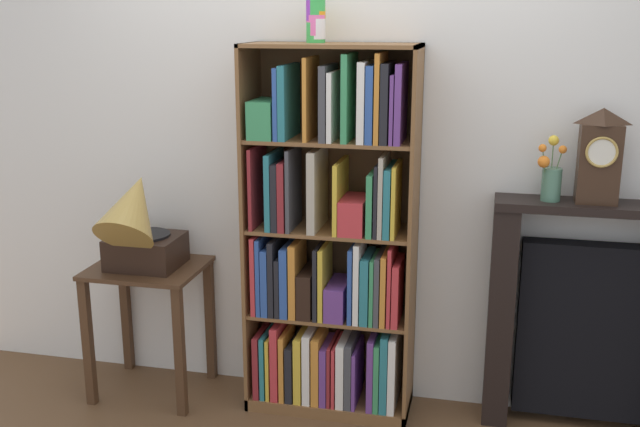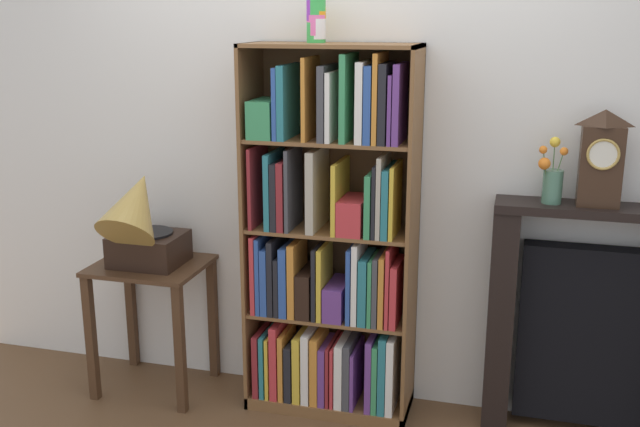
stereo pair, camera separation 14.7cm
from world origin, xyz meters
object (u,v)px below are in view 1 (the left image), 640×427
at_px(side_table_left, 149,298).
at_px(fireplace_mantel, 587,319).
at_px(gramophone, 138,223).
at_px(bookshelf, 331,258).
at_px(flower_vase, 551,177).
at_px(cup_stack, 316,20).
at_px(mantel_clock, 600,156).

height_order(side_table_left, fireplace_mantel, fireplace_mantel).
relative_size(side_table_left, gramophone, 1.24).
bearing_deg(bookshelf, flower_vase, 3.90).
xyz_separation_m(bookshelf, cup_stack, (-0.08, 0.04, 1.11)).
height_order(gramophone, flower_vase, flower_vase).
bearing_deg(cup_stack, side_table_left, -173.59).
distance_m(cup_stack, flower_vase, 1.27).
xyz_separation_m(cup_stack, gramophone, (-0.86, -0.17, -0.96)).
distance_m(bookshelf, fireplace_mantel, 1.23).
bearing_deg(gramophone, bookshelf, 7.54).
height_order(side_table_left, gramophone, gramophone).
relative_size(fireplace_mantel, flower_vase, 3.80).
bearing_deg(side_table_left, cup_stack, 6.41).
bearing_deg(gramophone, flower_vase, 5.69).
bearing_deg(bookshelf, side_table_left, -176.72).
relative_size(side_table_left, flower_vase, 2.36).
height_order(cup_stack, fireplace_mantel, cup_stack).
relative_size(cup_stack, gramophone, 0.36).
xyz_separation_m(bookshelf, gramophone, (-0.94, -0.12, 0.15)).
relative_size(fireplace_mantel, mantel_clock, 2.63).
xyz_separation_m(bookshelf, side_table_left, (-0.94, -0.05, -0.27)).
height_order(gramophone, fireplace_mantel, gramophone).
distance_m(fireplace_mantel, mantel_clock, 0.78).
distance_m(gramophone, flower_vase, 1.96).
bearing_deg(mantel_clock, cup_stack, -178.86).
distance_m(bookshelf, flower_vase, 1.08).
height_order(bookshelf, fireplace_mantel, bookshelf).
bearing_deg(side_table_left, mantel_clock, 3.28).
bearing_deg(gramophone, fireplace_mantel, 5.63).
xyz_separation_m(cup_stack, flower_vase, (1.07, 0.03, -0.68)).
distance_m(side_table_left, fireplace_mantel, 2.15).
bearing_deg(bookshelf, mantel_clock, 3.27).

